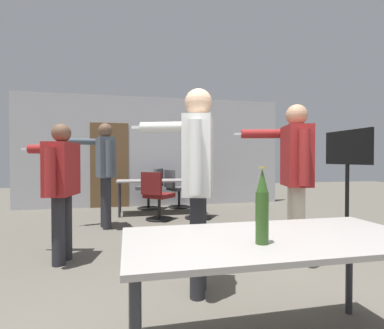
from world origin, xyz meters
The scene contains 13 objects.
back_wall centered at (-0.03, 6.19, 1.36)m, with size 6.59×0.12×2.73m.
conference_table_near centered at (0.15, 0.22, 0.66)m, with size 1.74×0.83×0.72m.
conference_table_far centered at (0.00, 5.08, 0.65)m, with size 1.80×0.70×0.72m.
tv_screen centered at (2.75, 2.74, 1.00)m, with size 0.44×1.00×1.64m.
person_left_plaid centered at (-1.42, 2.25, 0.94)m, with size 0.72×0.77×1.58m.
person_right_polo centered at (1.18, 1.69, 1.08)m, with size 0.77×0.82×1.80m.
person_far_watching centered at (-1.06, 3.89, 1.08)m, with size 0.91×0.65×1.78m.
person_center_tall centered at (-0.10, 1.15, 1.09)m, with size 0.74×0.78×1.79m.
office_chair_near_pushed centered at (0.73, 4.43, 0.45)m, with size 0.66×0.68×0.95m.
office_chair_side_rolled centered at (-0.12, 5.68, 0.45)m, with size 0.67×0.64×0.95m.
office_chair_mid_tucked centered at (-0.13, 4.33, 0.44)m, with size 0.68×0.69×0.93m.
office_chair_far_left centered at (0.47, 5.71, 0.43)m, with size 0.64×0.60×0.92m.
beer_bottle centered at (0.01, 0.09, 0.92)m, with size 0.07×0.07×0.41m.
Camera 1 is at (-0.69, -1.38, 1.18)m, focal length 28.00 mm.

